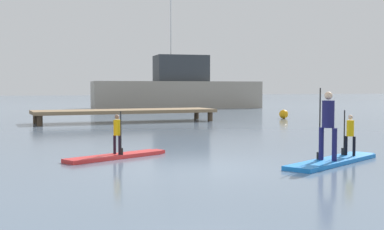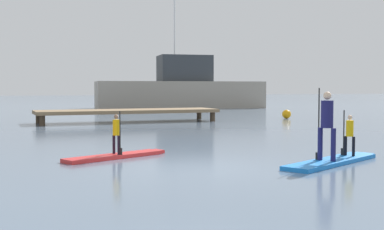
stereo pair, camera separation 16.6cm
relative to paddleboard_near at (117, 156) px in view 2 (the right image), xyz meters
The scene contains 9 objects.
ground_plane 2.73m from the paddleboard_near, 60.83° to the right, with size 240.00×240.00×0.00m, color slate.
paddleboard_near is the anchor object (origin of this frame).
paddler_child_solo 0.64m from the paddleboard_near, 75.44° to the right, with size 0.24×0.36×1.14m.
paddleboard_far 5.54m from the paddleboard_near, 32.08° to the right, with size 3.59×2.17×0.10m.
paddler_adult 5.46m from the paddleboard_near, 35.10° to the right, with size 0.39×0.48×1.75m.
paddler_child_front 6.09m from the paddleboard_near, 24.85° to the right, with size 0.25×0.35×1.17m.
fishing_boat_white_large 33.79m from the paddleboard_near, 66.46° to the left, with size 15.64×6.58×13.50m.
floating_dock 14.27m from the paddleboard_near, 73.93° to the left, with size 9.76×2.54×0.68m.
mooring_buoy_near 18.97m from the paddleboard_near, 44.10° to the left, with size 0.54×0.54×0.54m, color orange.
Camera 2 is at (-4.51, -10.82, 1.84)m, focal length 47.92 mm.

